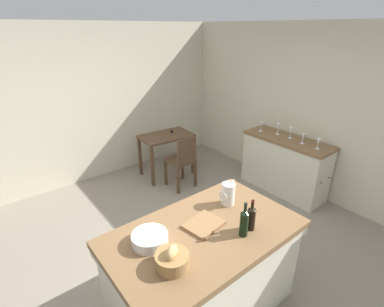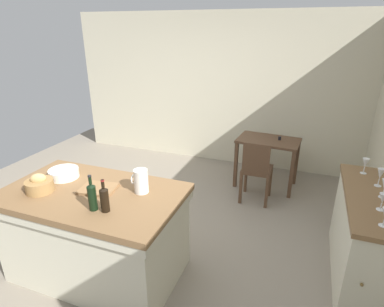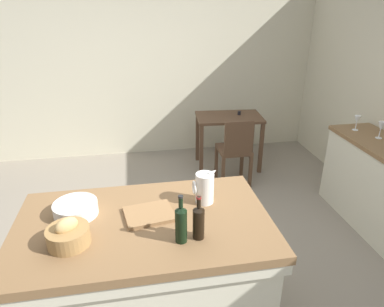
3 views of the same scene
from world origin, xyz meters
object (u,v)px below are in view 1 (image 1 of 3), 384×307
object	(u,v)px
wine_glass_middle	(291,131)
wine_glass_far_right	(261,125)
island_table	(204,268)
writing_desk	(166,142)
cutting_board	(204,224)
wine_glass_left	(303,137)
wine_glass_right	(278,127)
wine_glass_far_left	(318,142)
side_cabinet	(284,165)
wash_bowl	(150,239)
wine_bottle_dark	(251,218)
pitcher	(228,194)
bread_basket	(172,259)
wooden_chair	(182,160)
wine_bottle_amber	(244,222)

from	to	relation	value
wine_glass_middle	wine_glass_far_right	xyz separation A→B (m)	(-0.10, 0.50, -0.01)
island_table	writing_desk	xyz separation A→B (m)	(1.29, 2.51, 0.15)
cutting_board	wine_glass_left	distance (m)	2.48
wine_glass_right	wine_glass_far_left	bearing A→B (deg)	-95.46
writing_desk	wine_glass_middle	size ratio (longest dim) A/B	5.29
side_cabinet	wine_glass_right	world-z (taller)	wine_glass_right
wash_bowl	cutting_board	xyz separation A→B (m)	(0.48, -0.10, -0.03)
island_table	wine_bottle_dark	distance (m)	0.67
wine_glass_far_left	wine_glass_far_right	bearing A→B (deg)	91.52
wine_glass_middle	wine_glass_left	bearing A→B (deg)	-102.08
pitcher	wine_glass_far_left	world-z (taller)	pitcher
wine_glass_far_left	wine_glass_right	xyz separation A→B (m)	(0.07, 0.73, 0.02)
side_cabinet	wine_bottle_dark	world-z (taller)	wine_bottle_dark
pitcher	wine_glass_middle	size ratio (longest dim) A/B	1.49
cutting_board	wine_glass_far_right	distance (m)	2.69
writing_desk	bread_basket	xyz separation A→B (m)	(-1.74, -2.66, 0.34)
wash_bowl	wine_glass_far_left	bearing A→B (deg)	3.70
wooden_chair	wash_bowl	distance (m)	2.49
wooden_chair	wine_glass_far_right	distance (m)	1.43
wine_glass_far_right	bread_basket	bearing A→B (deg)	-152.47
wine_glass_far_left	island_table	bearing A→B (deg)	-171.98
wine_bottle_dark	writing_desk	bearing A→B (deg)	70.47
wash_bowl	bread_basket	size ratio (longest dim) A/B	1.17
island_table	cutting_board	size ratio (longest dim) A/B	5.25
island_table	wash_bowl	bearing A→B (deg)	160.45
wooden_chair	wine_glass_middle	world-z (taller)	wine_glass_middle
wash_bowl	island_table	bearing A→B (deg)	-19.55
wooden_chair	wine_bottle_amber	xyz separation A→B (m)	(-1.01, -2.19, 0.54)
wash_bowl	wine_bottle_amber	distance (m)	0.77
island_table	wine_bottle_dark	world-z (taller)	wine_bottle_dark
wine_glass_far_left	bread_basket	bearing A→B (deg)	-170.20
wooden_chair	side_cabinet	bearing A→B (deg)	-41.70
pitcher	wine_bottle_amber	size ratio (longest dim) A/B	0.84
writing_desk	wine_glass_far_right	bearing A→B (deg)	-46.37
side_cabinet	wine_bottle_amber	size ratio (longest dim) A/B	4.45
island_table	wash_bowl	size ratio (longest dim) A/B	5.72
wine_bottle_dark	wine_glass_right	bearing A→B (deg)	30.71
side_cabinet	bread_basket	xyz separation A→B (m)	(-2.91, -1.00, 0.52)
writing_desk	wine_glass_middle	bearing A→B (deg)	-54.01
island_table	wash_bowl	distance (m)	0.66
wash_bowl	wine_bottle_dark	bearing A→B (deg)	-26.74
wooden_chair	wine_bottle_amber	bearing A→B (deg)	-114.76
island_table	wooden_chair	xyz separation A→B (m)	(1.22, 1.95, 0.01)
writing_desk	wine_glass_far_left	size ratio (longest dim) A/B	6.07
wine_bottle_amber	wine_glass_right	world-z (taller)	wine_bottle_amber
pitcher	wash_bowl	world-z (taller)	pitcher
side_cabinet	bread_basket	size ratio (longest dim) A/B	5.59
wine_glass_far_left	wine_glass_left	world-z (taller)	wine_glass_far_left
wine_glass_middle	wine_glass_right	xyz separation A→B (m)	(-0.00, 0.23, 0.00)
bread_basket	wine_glass_middle	xyz separation A→B (m)	(2.95, 0.99, 0.05)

